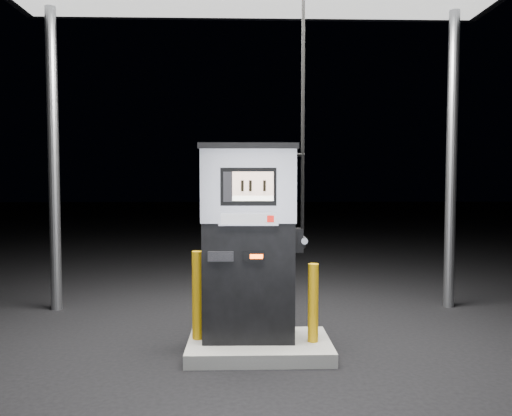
{
  "coord_description": "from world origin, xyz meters",
  "views": [
    {
      "loc": [
        -0.19,
        -5.53,
        1.95
      ],
      "look_at": [
        -0.04,
        0.0,
        1.64
      ],
      "focal_mm": 35.0,
      "sensor_mm": 36.0,
      "label": 1
    }
  ],
  "objects": [
    {
      "name": "fuel_dispenser",
      "position": [
        -0.11,
        0.1,
        1.28
      ],
      "size": [
        1.21,
        0.67,
        4.56
      ],
      "rotation": [
        0.0,
        0.0,
        -0.02
      ],
      "color": "black",
      "rests_on": "pump_island"
    },
    {
      "name": "bollard_right",
      "position": [
        0.6,
        -0.07,
        0.59
      ],
      "size": [
        0.13,
        0.13,
        0.88
      ],
      "primitive_type": "cylinder",
      "rotation": [
        0.0,
        0.0,
        0.11
      ],
      "color": "#D69B0B",
      "rests_on": "pump_island"
    },
    {
      "name": "ground",
      "position": [
        0.0,
        0.0,
        0.0
      ],
      "size": [
        80.0,
        80.0,
        0.0
      ],
      "primitive_type": "plane",
      "color": "black",
      "rests_on": "ground"
    },
    {
      "name": "pump_island",
      "position": [
        0.0,
        0.0,
        0.07
      ],
      "size": [
        1.6,
        1.0,
        0.15
      ],
      "primitive_type": "cube",
      "color": "slate",
      "rests_on": "ground"
    },
    {
      "name": "bollard_left",
      "position": [
        -0.69,
        0.08,
        0.65
      ],
      "size": [
        0.16,
        0.16,
        1.0
      ],
      "primitive_type": "cylinder",
      "rotation": [
        0.0,
        0.0,
        0.22
      ],
      "color": "#D69B0B",
      "rests_on": "pump_island"
    }
  ]
}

